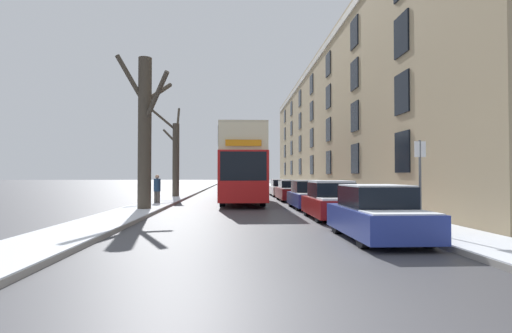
{
  "coord_description": "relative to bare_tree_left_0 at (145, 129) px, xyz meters",
  "views": [
    {
      "loc": [
        -0.65,
        -4.84,
        1.71
      ],
      "look_at": [
        0.37,
        14.99,
        2.17
      ],
      "focal_mm": 28.0,
      "sensor_mm": 36.0,
      "label": 1
    }
  ],
  "objects": [
    {
      "name": "parked_car_3",
      "position": [
        8.06,
        7.95,
        -3.24
      ],
      "size": [
        1.73,
        4.44,
        1.41
      ],
      "color": "maroon",
      "rests_on": "ground"
    },
    {
      "name": "parked_car_4",
      "position": [
        8.06,
        14.1,
        -3.25
      ],
      "size": [
        1.68,
        4.54,
        1.4
      ],
      "color": "silver",
      "rests_on": "ground"
    },
    {
      "name": "bare_tree_left_1",
      "position": [
        -0.31,
        11.21,
        -0.62
      ],
      "size": [
        2.89,
        3.0,
        7.37
      ],
      "color": "#423A30",
      "rests_on": "ground"
    },
    {
      "name": "bare_tree_left_0",
      "position": [
        0.0,
        0.0,
        0.0
      ],
      "size": [
        2.71,
        3.45,
        7.34
      ],
      "color": "#423A30",
      "rests_on": "ground"
    },
    {
      "name": "parked_car_1",
      "position": [
        8.06,
        -3.49,
        -3.21
      ],
      "size": [
        1.74,
        4.02,
        1.52
      ],
      "color": "maroon",
      "rests_on": "ground"
    },
    {
      "name": "sidewalk_right",
      "position": [
        10.17,
        38.77,
        -3.82
      ],
      "size": [
        2.11,
        130.0,
        0.16
      ],
      "color": "gray",
      "rests_on": "ground"
    },
    {
      "name": "sidewalk_left",
      "position": [
        -0.31,
        38.77,
        -3.82
      ],
      "size": [
        2.11,
        130.0,
        0.16
      ],
      "color": "gray",
      "rests_on": "ground"
    },
    {
      "name": "double_decker_bus",
      "position": [
        4.67,
        6.61,
        -1.35
      ],
      "size": [
        2.61,
        11.74,
        4.51
      ],
      "color": "red",
      "rests_on": "ground"
    },
    {
      "name": "street_sign_post",
      "position": [
        9.41,
        -8.24,
        -2.36
      ],
      "size": [
        0.32,
        0.07,
        2.7
      ],
      "color": "#4C4F54",
      "rests_on": "ground"
    },
    {
      "name": "pedestrian_left_sidewalk",
      "position": [
        -0.16,
        3.79,
        -2.93
      ],
      "size": [
        0.38,
        0.38,
        1.77
      ],
      "rotation": [
        0.0,
        0.0,
        5.96
      ],
      "color": "#4C4742",
      "rests_on": "ground"
    },
    {
      "name": "ground_plane",
      "position": [
        4.93,
        -14.23,
        -3.9
      ],
      "size": [
        320.0,
        320.0,
        0.0
      ],
      "primitive_type": "plane",
      "color": "#424247"
    },
    {
      "name": "parked_car_2",
      "position": [
        8.06,
        1.5,
        -3.23
      ],
      "size": [
        1.71,
        4.31,
        1.48
      ],
      "color": "navy",
      "rests_on": "ground"
    },
    {
      "name": "terrace_facade_right",
      "position": [
        15.72,
        16.78,
        2.22
      ],
      "size": [
        9.1,
        52.19,
        12.23
      ],
      "color": "tan",
      "rests_on": "ground"
    },
    {
      "name": "parked_car_0",
      "position": [
        8.06,
        -8.57,
        -3.23
      ],
      "size": [
        1.79,
        4.05,
        1.46
      ],
      "color": "navy",
      "rests_on": "ground"
    }
  ]
}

